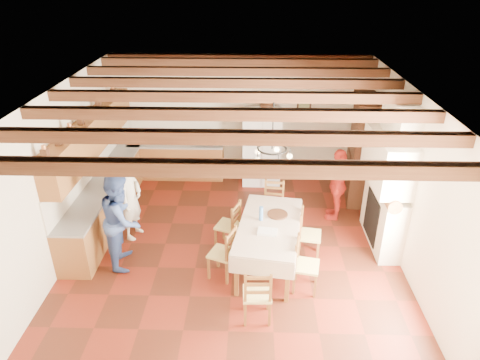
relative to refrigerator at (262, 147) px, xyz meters
name	(u,v)px	position (x,y,z in m)	size (l,w,h in m)	color
floor	(234,245)	(-0.55, -2.75, -0.91)	(6.00, 6.50, 0.02)	#471D11
ceiling	(233,91)	(-0.55, -2.75, 2.11)	(6.00, 6.50, 0.02)	white
wall_back	(240,116)	(-0.55, 0.51, 0.60)	(6.00, 0.02, 3.00)	beige
wall_front	(221,308)	(-0.55, -6.01, 0.60)	(6.00, 0.02, 3.00)	beige
wall_left	(65,173)	(-3.56, -2.75, 0.60)	(0.02, 6.50, 3.00)	beige
wall_right	(406,177)	(2.46, -2.75, 0.60)	(0.02, 6.50, 3.00)	beige
ceiling_beams	(233,97)	(-0.55, -2.75, 2.01)	(6.00, 6.30, 0.16)	#371C10
lower_cabinets_left	(109,197)	(-3.25, -1.70, -0.47)	(0.60, 4.30, 0.86)	brown
lower_cabinets_back	(177,160)	(-2.10, 0.20, -0.47)	(2.30, 0.60, 0.86)	brown
countertop_left	(106,178)	(-3.25, -1.70, -0.02)	(0.62, 4.30, 0.04)	slate
countertop_back	(176,144)	(-2.10, 0.20, -0.02)	(2.34, 0.62, 0.04)	slate
backsplash_left	(90,163)	(-3.54, -1.70, 0.30)	(0.03, 4.30, 0.60)	white
backsplash_back	(177,127)	(-2.10, 0.49, 0.30)	(2.30, 0.03, 0.60)	white
upper_cabinets	(92,134)	(-3.38, -1.70, 0.95)	(0.35, 4.20, 0.70)	brown
fireplace	(385,177)	(2.17, -2.55, 0.50)	(0.56, 1.60, 2.80)	beige
wall_picture	(304,103)	(1.00, 0.48, 0.95)	(0.34, 0.03, 0.42)	black
refrigerator	(262,147)	(0.00, 0.00, 0.00)	(0.90, 0.74, 1.80)	white
hutch	(363,150)	(2.20, -0.74, 0.27)	(0.54, 1.29, 2.34)	#351A0E
dining_table	(269,228)	(0.08, -3.33, -0.13)	(1.29, 2.09, 0.86)	silver
chandelier	(272,149)	(0.08, -3.33, 1.35)	(0.47, 0.47, 0.03)	black
chair_left_near	(222,252)	(-0.72, -3.63, -0.42)	(0.42, 0.40, 0.96)	brown
chair_left_far	(228,225)	(-0.67, -2.78, -0.42)	(0.42, 0.40, 0.96)	brown
chair_right_near	(307,265)	(0.67, -3.93, -0.42)	(0.42, 0.40, 0.96)	brown
chair_right_far	(310,234)	(0.83, -3.05, -0.42)	(0.42, 0.40, 0.96)	brown
chair_end_near	(257,293)	(-0.13, -4.61, -0.42)	(0.42, 0.40, 0.96)	brown
chair_end_far	(273,205)	(0.21, -2.02, -0.42)	(0.42, 0.40, 0.96)	brown
person_man	(131,199)	(-2.54, -2.47, -0.09)	(0.59, 0.39, 1.62)	white
person_woman_blue	(122,220)	(-2.48, -3.28, -0.03)	(0.85, 0.66, 1.75)	#3B569A
person_woman_red	(337,184)	(1.54, -1.65, -0.12)	(0.91, 0.38, 1.56)	red
microwave	(208,138)	(-1.30, 0.20, 0.14)	(0.50, 0.34, 0.28)	silver
fridge_vase	(267,104)	(0.10, 0.00, 1.07)	(0.33, 0.33, 0.34)	#351A0E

